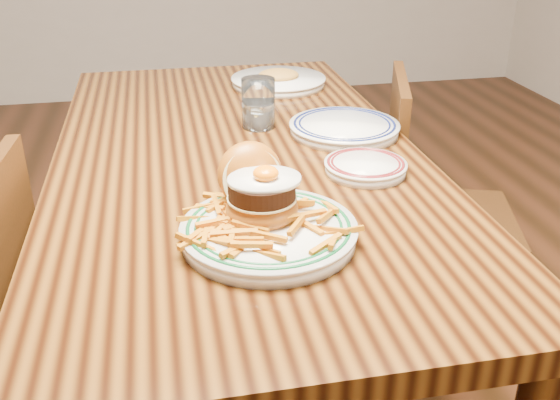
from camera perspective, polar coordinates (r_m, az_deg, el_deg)
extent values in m
plane|color=black|center=(1.90, -3.20, -16.95)|extent=(6.00, 6.00, 0.00)
cube|color=black|center=(1.50, -3.89, 3.70)|extent=(0.85, 1.60, 0.05)
cylinder|color=black|center=(2.32, -15.05, 1.26)|extent=(0.07, 0.07, 0.70)
cylinder|color=black|center=(2.38, 2.72, 2.75)|extent=(0.07, 0.07, 0.70)
cube|color=#3E1E0C|center=(1.31, -23.63, -6.28)|extent=(0.06, 0.40, 0.43)
cylinder|color=#3E1E0C|center=(1.71, -19.74, -15.92)|extent=(0.04, 0.04, 0.39)
cube|color=#3E1E0C|center=(1.97, 15.15, -1.84)|extent=(0.49, 0.49, 0.04)
cube|color=#3E1E0C|center=(1.85, 10.55, 4.65)|extent=(0.15, 0.38, 0.42)
cylinder|color=#3E1E0C|center=(2.24, 18.24, -4.75)|extent=(0.04, 0.04, 0.38)
cylinder|color=#3E1E0C|center=(2.20, 9.64, -4.41)|extent=(0.04, 0.04, 0.38)
cylinder|color=#3E1E0C|center=(1.97, 19.92, -9.76)|extent=(0.04, 0.04, 0.38)
cylinder|color=#3E1E0C|center=(1.91, 10.00, -9.52)|extent=(0.04, 0.04, 0.38)
cylinder|color=white|center=(1.09, -1.04, -3.19)|extent=(0.30, 0.30, 0.02)
cylinder|color=white|center=(1.08, -1.04, -2.49)|extent=(0.31, 0.31, 0.01)
torus|color=#0D4D24|center=(1.08, -1.05, -2.39)|extent=(0.29, 0.29, 0.01)
torus|color=#0D4D24|center=(1.08, -1.05, -2.39)|extent=(0.26, 0.26, 0.01)
ellipsoid|color=#9C5714|center=(1.11, -1.65, -0.81)|extent=(0.13, 0.13, 0.06)
cylinder|color=#F2E197|center=(1.10, -1.67, 0.20)|extent=(0.12, 0.12, 0.00)
cylinder|color=black|center=(1.09, -1.68, 1.02)|extent=(0.12, 0.12, 0.03)
ellipsoid|color=white|center=(1.08, -1.44, 1.91)|extent=(0.13, 0.11, 0.01)
ellipsoid|color=#FF6F05|center=(1.07, -1.31, 2.45)|extent=(0.05, 0.05, 0.03)
ellipsoid|color=#9C5714|center=(1.16, -2.76, 2.36)|extent=(0.14, 0.12, 0.14)
cylinder|color=#F2E197|center=(1.14, -2.48, 1.88)|extent=(0.12, 0.05, 0.11)
cylinder|color=white|center=(1.37, 7.81, 2.83)|extent=(0.18, 0.18, 0.02)
cylinder|color=white|center=(1.36, 7.84, 3.31)|extent=(0.18, 0.18, 0.01)
torus|color=maroon|center=(1.36, 7.84, 3.39)|extent=(0.17, 0.17, 0.01)
torus|color=maroon|center=(1.36, 7.84, 3.39)|extent=(0.15, 0.15, 0.01)
cube|color=silver|center=(1.38, 8.52, 3.57)|extent=(0.06, 0.11, 0.00)
cylinder|color=white|center=(1.59, 5.89, 6.42)|extent=(0.27, 0.27, 0.02)
cylinder|color=white|center=(1.59, 5.91, 6.88)|extent=(0.28, 0.28, 0.01)
torus|color=#0E1647|center=(1.59, 5.91, 6.95)|extent=(0.26, 0.26, 0.01)
torus|color=#0E1647|center=(1.59, 5.91, 6.95)|extent=(0.23, 0.23, 0.01)
cylinder|color=white|center=(1.62, -1.99, 8.83)|extent=(0.09, 0.09, 0.13)
cylinder|color=silver|center=(1.63, -1.97, 7.83)|extent=(0.07, 0.07, 0.06)
cylinder|color=white|center=(2.00, -0.14, 10.68)|extent=(0.29, 0.29, 0.02)
cylinder|color=white|center=(1.99, -0.14, 11.07)|extent=(0.30, 0.30, 0.01)
ellipsoid|color=#BF8136|center=(1.99, -0.14, 11.34)|extent=(0.13, 0.11, 0.04)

